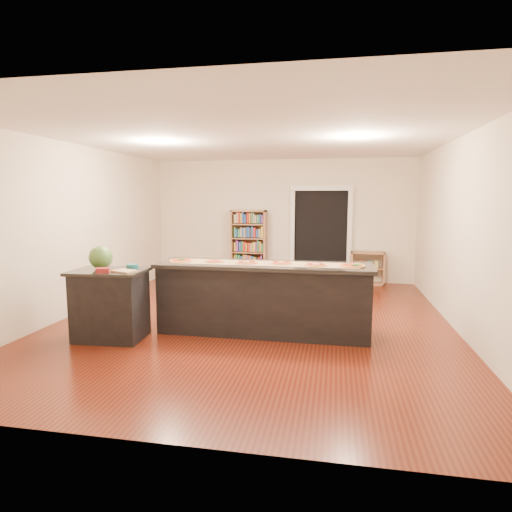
% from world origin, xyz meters
% --- Properties ---
extents(room, '(6.00, 7.00, 2.80)m').
position_xyz_m(room, '(0.00, 0.00, 1.40)').
color(room, beige).
rests_on(room, ground).
extents(doorway, '(1.40, 0.09, 2.21)m').
position_xyz_m(doorway, '(0.90, 3.46, 1.20)').
color(doorway, black).
rests_on(doorway, room).
extents(kitchen_island, '(3.03, 0.82, 1.00)m').
position_xyz_m(kitchen_island, '(0.26, -0.57, 0.50)').
color(kitchen_island, black).
rests_on(kitchen_island, ground).
extents(side_counter, '(0.97, 0.71, 0.96)m').
position_xyz_m(side_counter, '(-1.75, -1.22, 0.48)').
color(side_counter, black).
rests_on(side_counter, ground).
extents(bookshelf, '(0.82, 0.29, 1.65)m').
position_xyz_m(bookshelf, '(-0.75, 3.30, 0.82)').
color(bookshelf, '#9E704D').
rests_on(bookshelf, ground).
extents(low_shelf, '(0.74, 0.32, 0.74)m').
position_xyz_m(low_shelf, '(1.95, 3.29, 0.37)').
color(low_shelf, '#9E704D').
rests_on(low_shelf, ground).
extents(waste_bin, '(0.28, 0.28, 0.40)m').
position_xyz_m(waste_bin, '(-0.42, 3.13, 0.20)').
color(waste_bin, '#69C0EB').
rests_on(waste_bin, ground).
extents(kraft_paper, '(2.64, 0.50, 0.00)m').
position_xyz_m(kraft_paper, '(0.26, -0.56, 1.00)').
color(kraft_paper, olive).
rests_on(kraft_paper, kitchen_island).
extents(watermelon, '(0.32, 0.32, 0.32)m').
position_xyz_m(watermelon, '(-1.90, -1.16, 1.11)').
color(watermelon, '#144214').
rests_on(watermelon, side_counter).
extents(cutting_board, '(0.35, 0.29, 0.02)m').
position_xyz_m(cutting_board, '(-1.46, -1.33, 0.97)').
color(cutting_board, tan).
rests_on(cutting_board, side_counter).
extents(package_red, '(0.20, 0.17, 0.06)m').
position_xyz_m(package_red, '(-1.72, -1.43, 0.99)').
color(package_red, maroon).
rests_on(package_red, side_counter).
extents(package_teal, '(0.16, 0.16, 0.06)m').
position_xyz_m(package_teal, '(-1.48, -1.07, 0.99)').
color(package_teal, '#195966').
rests_on(package_teal, side_counter).
extents(pizza_a, '(0.33, 0.33, 0.02)m').
position_xyz_m(pizza_a, '(-0.96, -0.58, 1.01)').
color(pizza_a, tan).
rests_on(pizza_a, kitchen_island).
extents(pizza_b, '(0.28, 0.28, 0.02)m').
position_xyz_m(pizza_b, '(-0.47, -0.56, 1.01)').
color(pizza_b, tan).
rests_on(pizza_b, kitchen_island).
extents(pizza_c, '(0.33, 0.33, 0.02)m').
position_xyz_m(pizza_c, '(0.01, -0.59, 1.01)').
color(pizza_c, tan).
rests_on(pizza_c, kitchen_island).
extents(pizza_d, '(0.29, 0.29, 0.02)m').
position_xyz_m(pizza_d, '(0.50, -0.54, 1.01)').
color(pizza_d, tan).
rests_on(pizza_d, kitchen_island).
extents(pizza_e, '(0.30, 0.30, 0.02)m').
position_xyz_m(pizza_e, '(0.98, -0.62, 1.01)').
color(pizza_e, tan).
rests_on(pizza_e, kitchen_island).
extents(pizza_f, '(0.34, 0.34, 0.02)m').
position_xyz_m(pizza_f, '(1.47, -0.61, 1.01)').
color(pizza_f, tan).
rests_on(pizza_f, kitchen_island).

